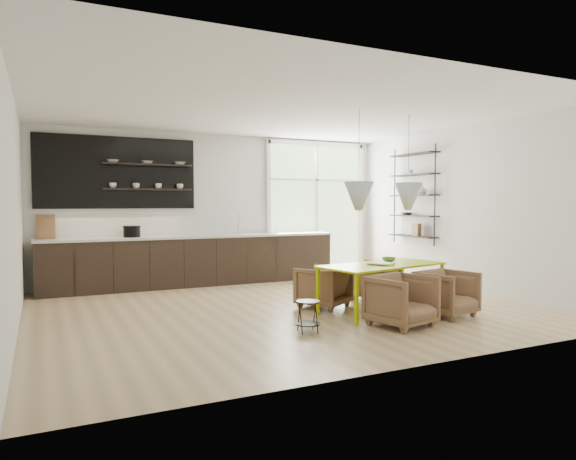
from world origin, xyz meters
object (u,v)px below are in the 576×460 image
object	(u,v)px
armchair_back_left	(323,287)
armchair_front_right	(446,293)
dining_table	(382,267)
armchair_back_right	(374,280)
wire_stool	(308,312)
armchair_front_left	(401,301)

from	to	relation	value
armchair_back_left	armchair_front_right	distance (m)	1.76
dining_table	armchair_back_right	world-z (taller)	dining_table
armchair_back_right	wire_stool	distance (m)	2.42
armchair_front_right	dining_table	bearing A→B (deg)	119.50
armchair_front_left	wire_stool	world-z (taller)	armchair_front_left
armchair_front_left	armchair_front_right	bearing A→B (deg)	-1.24
armchair_back_right	armchair_front_left	size ratio (longest dim) A/B	0.95
dining_table	armchair_front_left	size ratio (longest dim) A/B	2.77
armchair_front_left	wire_stool	bearing A→B (deg)	155.46
dining_table	armchair_front_right	size ratio (longest dim) A/B	2.88
armchair_back_left	armchair_front_right	size ratio (longest dim) A/B	0.98
armchair_front_left	armchair_back_right	bearing A→B (deg)	51.98
wire_stool	armchair_back_left	bearing A→B (deg)	53.50
armchair_back_right	armchair_front_left	bearing A→B (deg)	36.58
dining_table	wire_stool	size ratio (longest dim) A/B	5.19
armchair_back_left	dining_table	bearing A→B (deg)	104.98
armchair_back_left	armchair_front_right	bearing A→B (deg)	102.95
dining_table	armchair_front_right	world-z (taller)	dining_table
armchair_front_right	armchair_back_left	bearing A→B (deg)	121.50
dining_table	armchair_front_right	xyz separation A→B (m)	(0.60, -0.66, -0.32)
dining_table	armchair_front_left	world-z (taller)	dining_table
armchair_front_left	dining_table	bearing A→B (deg)	55.44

